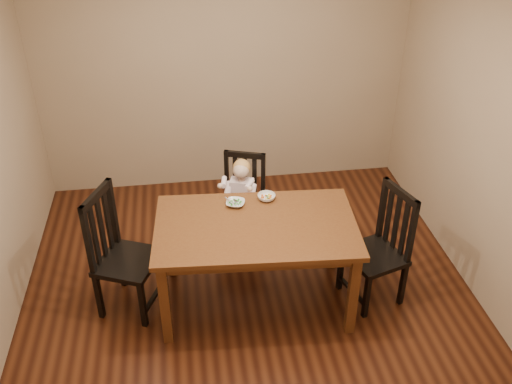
{
  "coord_description": "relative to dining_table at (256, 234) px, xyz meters",
  "views": [
    {
      "loc": [
        -0.48,
        -3.85,
        3.52
      ],
      "look_at": [
        0.1,
        0.25,
        0.9
      ],
      "focal_mm": 40.0,
      "sensor_mm": 36.0,
      "label": 1
    }
  ],
  "objects": [
    {
      "name": "chair_right",
      "position": [
        1.06,
        -0.07,
        -0.21
      ],
      "size": [
        0.56,
        0.57,
        1.07
      ],
      "rotation": [
        0.0,
        0.0,
        1.88
      ],
      "color": "black",
      "rests_on": "room"
    },
    {
      "name": "bowl_peas",
      "position": [
        -0.13,
        0.31,
        0.12
      ],
      "size": [
        0.2,
        0.2,
        0.04
      ],
      "primitive_type": "imported",
      "rotation": [
        0.0,
        0.0,
        -0.3
      ],
      "color": "silver",
      "rests_on": "dining_table"
    },
    {
      "name": "room",
      "position": [
        -0.05,
        0.12,
        0.62
      ],
      "size": [
        4.01,
        4.01,
        2.71
      ],
      "color": "#48210F",
      "rests_on": "ground"
    },
    {
      "name": "bowl_veg",
      "position": [
        0.14,
        0.36,
        0.12
      ],
      "size": [
        0.16,
        0.16,
        0.05
      ],
      "primitive_type": "imported",
      "rotation": [
        0.0,
        0.0,
        -0.03
      ],
      "color": "silver",
      "rests_on": "dining_table"
    },
    {
      "name": "fork",
      "position": [
        -0.18,
        0.29,
        0.14
      ],
      "size": [
        0.09,
        0.09,
        0.05
      ],
      "rotation": [
        0.0,
        0.0,
        0.79
      ],
      "color": "silver",
      "rests_on": "bowl_peas"
    },
    {
      "name": "chair_left",
      "position": [
        -1.12,
        0.12,
        -0.19
      ],
      "size": [
        0.62,
        0.63,
        1.13
      ],
      "rotation": [
        0.0,
        0.0,
        -1.98
      ],
      "color": "black",
      "rests_on": "room"
    },
    {
      "name": "toddler",
      "position": [
        -0.03,
        0.81,
        -0.14
      ],
      "size": [
        0.39,
        0.43,
        0.5
      ],
      "primitive_type": null,
      "rotation": [
        0.0,
        0.0,
        2.82
      ],
      "color": "white",
      "rests_on": "chair_child"
    },
    {
      "name": "chair_child",
      "position": [
        -0.01,
        0.86,
        -0.26
      ],
      "size": [
        0.52,
        0.51,
        0.97
      ],
      "rotation": [
        0.0,
        0.0,
        2.82
      ],
      "color": "black",
      "rests_on": "room"
    },
    {
      "name": "dining_table",
      "position": [
        0.0,
        0.0,
        0.0
      ],
      "size": [
        1.71,
        1.1,
        0.82
      ],
      "rotation": [
        0.0,
        0.0,
        -0.07
      ],
      "color": "#4F2912",
      "rests_on": "room"
    }
  ]
}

